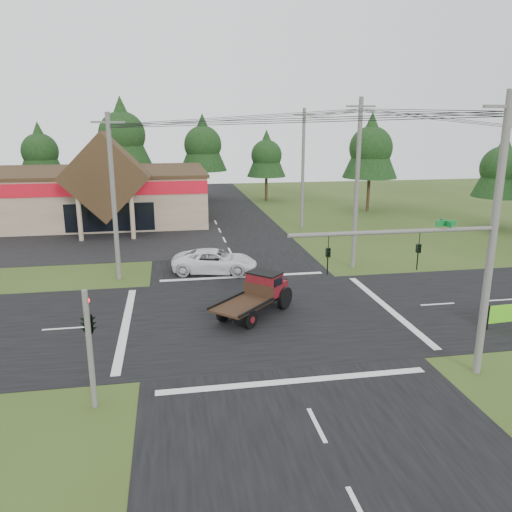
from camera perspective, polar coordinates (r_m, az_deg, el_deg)
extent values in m
plane|color=#344518|center=(26.45, 0.71, -6.88)|extent=(120.00, 120.00, 0.00)
cube|color=black|center=(26.45, 0.71, -6.86)|extent=(12.00, 120.00, 0.02)
cube|color=black|center=(26.45, 0.71, -6.85)|extent=(120.00, 12.00, 0.02)
cube|color=black|center=(45.24, -21.70, 1.33)|extent=(28.00, 14.00, 0.02)
cube|color=gray|center=(55.82, -21.78, 6.32)|extent=(30.00, 15.00, 5.00)
cube|color=#382917|center=(55.55, -22.03, 8.92)|extent=(30.40, 15.40, 0.30)
cube|color=#AE0D1B|center=(48.32, -23.71, 6.87)|extent=(30.00, 0.12, 1.20)
cube|color=#382917|center=(46.19, -16.82, 8.67)|extent=(7.78, 4.00, 7.78)
cylinder|color=gray|center=(45.28, -19.52, 4.11)|extent=(0.40, 0.40, 4.00)
cylinder|color=gray|center=(44.75, -13.95, 4.41)|extent=(0.40, 0.40, 4.00)
cube|color=black|center=(47.67, -16.35, 4.26)|extent=(8.00, 0.08, 2.60)
cylinder|color=#595651|center=(21.49, 24.82, -3.62)|extent=(0.24, 0.24, 7.00)
cylinder|color=#595651|center=(18.87, 15.57, 2.68)|extent=(8.00, 0.16, 0.16)
imported|color=black|center=(19.54, 18.02, -0.11)|extent=(0.16, 0.20, 1.00)
imported|color=black|center=(18.19, 8.21, -0.61)|extent=(0.16, 0.20, 1.00)
cube|color=#0C6626|center=(19.76, 20.89, 3.52)|extent=(0.80, 0.04, 0.22)
cylinder|color=#595651|center=(18.54, -18.45, -10.17)|extent=(0.20, 0.20, 4.40)
imported|color=black|center=(18.16, -18.75, -5.60)|extent=(0.53, 2.48, 1.00)
sphere|color=#FF0C0C|center=(18.24, -18.74, -4.85)|extent=(0.18, 0.18, 0.18)
cylinder|color=#595651|center=(20.99, 25.41, 1.58)|extent=(0.30, 0.30, 11.00)
cube|color=#595651|center=(20.54, 26.97, 14.99)|extent=(2.00, 0.12, 0.12)
cylinder|color=#595651|center=(32.65, -15.97, 6.30)|extent=(0.30, 0.30, 10.50)
cube|color=#595651|center=(32.33, -16.57, 14.46)|extent=(2.00, 0.12, 0.12)
cylinder|color=#595651|center=(34.74, 11.46, 7.89)|extent=(0.30, 0.30, 11.50)
cube|color=#595651|center=(34.52, 11.91, 16.40)|extent=(2.00, 0.12, 0.12)
cylinder|color=#595651|center=(48.00, 5.38, 9.81)|extent=(0.30, 0.30, 11.20)
cube|color=#595651|center=(47.82, 5.53, 15.78)|extent=(2.00, 0.12, 0.12)
cylinder|color=#332316|center=(68.40, -23.05, 6.96)|extent=(0.36, 0.36, 3.50)
cone|color=black|center=(67.99, -23.49, 11.17)|extent=(5.60, 5.60, 6.60)
sphere|color=black|center=(68.01, -23.46, 10.92)|extent=(4.40, 4.40, 4.40)
cylinder|color=#332316|center=(65.80, -14.72, 7.85)|extent=(0.36, 0.36, 4.55)
cone|color=black|center=(65.38, -15.10, 13.56)|extent=(7.28, 7.28, 8.58)
sphere|color=black|center=(65.38, -15.08, 13.22)|extent=(5.72, 5.72, 5.72)
cylinder|color=#332316|center=(66.76, -5.97, 8.04)|extent=(0.36, 0.36, 3.85)
cone|color=black|center=(66.34, -6.11, 12.81)|extent=(6.16, 6.16, 7.26)
sphere|color=black|center=(66.35, -6.10, 12.53)|extent=(4.84, 4.84, 4.84)
cylinder|color=#332316|center=(65.87, 1.18, 7.72)|extent=(0.36, 0.36, 3.15)
cone|color=black|center=(65.46, 1.20, 11.67)|extent=(5.04, 5.04, 5.94)
sphere|color=black|center=(65.47, 1.20, 11.44)|extent=(3.96, 3.96, 3.96)
cylinder|color=#332316|center=(59.17, 12.70, 6.89)|extent=(0.36, 0.36, 3.85)
cone|color=black|center=(58.69, 13.01, 12.26)|extent=(6.16, 6.16, 7.26)
sphere|color=black|center=(58.70, 12.99, 11.94)|extent=(4.84, 4.84, 4.84)
cylinder|color=#332316|center=(52.69, 25.79, 4.43)|extent=(0.36, 0.36, 3.15)
cone|color=black|center=(52.17, 26.35, 9.33)|extent=(5.04, 5.04, 5.94)
sphere|color=black|center=(52.19, 26.32, 9.04)|extent=(3.96, 3.96, 3.96)
imported|color=white|center=(33.89, -4.72, -0.59)|extent=(6.11, 3.72, 1.58)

